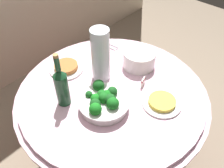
# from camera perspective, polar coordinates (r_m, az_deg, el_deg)

# --- Properties ---
(ground_plane) EXTENTS (6.00, 6.00, 0.00)m
(ground_plane) POSITION_cam_1_polar(r_m,az_deg,el_deg) (2.05, 0.00, -16.13)
(ground_plane) COLOR gray
(buffet_table) EXTENTS (1.16, 1.16, 0.74)m
(buffet_table) POSITION_cam_1_polar(r_m,az_deg,el_deg) (1.73, 0.00, -9.92)
(buffet_table) COLOR maroon
(buffet_table) RESTS_ON ground_plane
(broccoli_bowl) EXTENTS (0.28, 0.28, 0.12)m
(broccoli_bowl) POSITION_cam_1_polar(r_m,az_deg,el_deg) (1.32, -1.97, -4.18)
(broccoli_bowl) COLOR white
(broccoli_bowl) RESTS_ON buffet_table
(plate_stack) EXTENTS (0.21, 0.21, 0.11)m
(plate_stack) POSITION_cam_1_polar(r_m,az_deg,el_deg) (1.60, 6.38, 5.90)
(plate_stack) COLOR white
(plate_stack) RESTS_ON buffet_table
(wine_bottle) EXTENTS (0.07, 0.07, 0.34)m
(wine_bottle) POSITION_cam_1_polar(r_m,az_deg,el_deg) (1.32, -11.71, -0.43)
(wine_bottle) COLOR #1A4928
(wine_bottle) RESTS_ON buffet_table
(decorative_fruit_vase) EXTENTS (0.11, 0.11, 0.34)m
(decorative_fruit_vase) POSITION_cam_1_polar(r_m,az_deg,el_deg) (1.45, -2.68, 6.08)
(decorative_fruit_vase) COLOR silver
(decorative_fruit_vase) RESTS_ON buffet_table
(serving_tongs) EXTENTS (0.06, 0.17, 0.01)m
(serving_tongs) POSITION_cam_1_polar(r_m,az_deg,el_deg) (1.80, -0.81, 9.02)
(serving_tongs) COLOR silver
(serving_tongs) RESTS_ON buffet_table
(food_plate_fried_egg) EXTENTS (0.22, 0.22, 0.03)m
(food_plate_fried_egg) POSITION_cam_1_polar(r_m,az_deg,el_deg) (1.40, 11.57, -4.25)
(food_plate_fried_egg) COLOR white
(food_plate_fried_egg) RESTS_ON buffet_table
(food_plate_peanuts) EXTENTS (0.22, 0.22, 0.04)m
(food_plate_peanuts) POSITION_cam_1_polar(r_m,az_deg,el_deg) (1.61, -10.65, 3.80)
(food_plate_peanuts) COLOR white
(food_plate_peanuts) RESTS_ON buffet_table
(label_placard_front) EXTENTS (0.05, 0.02, 0.05)m
(label_placard_front) POSITION_cam_1_polar(r_m,az_deg,el_deg) (1.47, 7.26, 0.54)
(label_placard_front) COLOR white
(label_placard_front) RESTS_ON buffet_table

